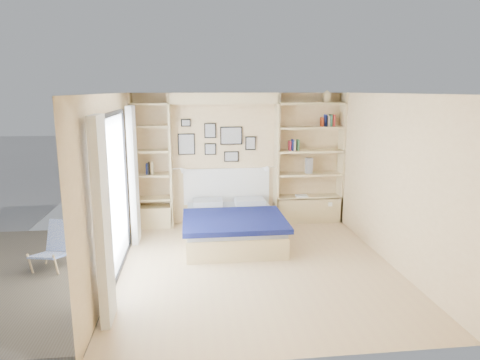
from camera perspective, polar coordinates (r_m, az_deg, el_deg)
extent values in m
plane|color=tan|center=(6.44, 2.17, -11.39)|extent=(4.50, 4.50, 0.00)
plane|color=#E0BF8A|center=(8.25, -0.14, 2.85)|extent=(4.00, 0.00, 4.00)
plane|color=#E0BF8A|center=(3.93, 7.33, -7.44)|extent=(4.00, 0.00, 4.00)
plane|color=#E0BF8A|center=(6.09, -16.69, -0.91)|extent=(0.00, 4.50, 4.50)
plane|color=#E0BF8A|center=(6.66, 19.52, -0.02)|extent=(0.00, 4.50, 4.50)
plane|color=white|center=(5.92, 2.36, 11.44)|extent=(4.50, 4.50, 0.00)
cube|color=tan|center=(8.04, -9.25, 2.46)|extent=(0.04, 0.35, 2.50)
cube|color=tan|center=(8.19, 4.88, 2.74)|extent=(0.04, 0.35, 2.50)
cube|color=tan|center=(7.95, -2.18, 10.83)|extent=(2.00, 0.35, 0.20)
cube|color=tan|center=(8.53, 13.35, 2.83)|extent=(0.04, 0.35, 2.50)
cube|color=tan|center=(8.10, -14.07, 2.32)|extent=(0.04, 0.35, 2.50)
cube|color=tan|center=(8.55, 9.04, -3.83)|extent=(1.30, 0.35, 0.50)
cube|color=tan|center=(8.29, -11.43, -4.78)|extent=(0.70, 0.35, 0.40)
cube|color=black|center=(5.95, -16.97, 8.34)|extent=(0.04, 2.08, 0.06)
cube|color=black|center=(6.45, -15.77, -11.53)|extent=(0.04, 2.08, 0.06)
cube|color=black|center=(5.15, -18.19, -5.03)|extent=(0.04, 0.06, 2.20)
cube|color=black|center=(7.10, -14.99, -0.27)|extent=(0.04, 0.06, 2.20)
cube|color=silver|center=(6.11, -16.44, -2.09)|extent=(0.01, 2.00, 2.20)
cube|color=white|center=(4.85, -17.83, -5.41)|extent=(0.10, 0.45, 2.30)
cube|color=white|center=(7.35, -14.01, 0.58)|extent=(0.10, 0.45, 2.30)
cube|color=tan|center=(8.49, 9.10, -2.21)|extent=(1.30, 0.35, 0.04)
cube|color=tan|center=(8.39, 9.20, 0.77)|extent=(1.30, 0.35, 0.04)
cube|color=tan|center=(8.32, 9.30, 3.82)|extent=(1.30, 0.35, 0.04)
cube|color=tan|center=(8.27, 9.41, 6.91)|extent=(1.30, 0.35, 0.04)
cube|color=tan|center=(8.24, 9.51, 10.02)|extent=(1.30, 0.35, 0.04)
cube|color=tan|center=(8.20, -11.53, -2.44)|extent=(0.70, 0.35, 0.04)
cube|color=tan|center=(8.10, -11.67, 0.65)|extent=(0.70, 0.35, 0.04)
cube|color=tan|center=(8.03, -11.80, 3.80)|extent=(0.70, 0.35, 0.04)
cube|color=tan|center=(7.98, -11.94, 7.00)|extent=(0.70, 0.35, 0.04)
cube|color=tan|center=(7.96, -12.06, 9.86)|extent=(0.70, 0.35, 0.04)
cube|color=tan|center=(7.40, -1.04, -6.82)|extent=(1.56, 1.95, 0.34)
cube|color=#A5ABB4|center=(7.34, -1.04, -5.18)|extent=(1.52, 1.91, 0.10)
cube|color=#0D1246|center=(7.00, -0.78, -5.43)|extent=(1.66, 1.37, 0.08)
cube|color=#A5ABB4|center=(7.93, -4.34, -3.08)|extent=(0.54, 0.39, 0.12)
cube|color=#A5ABB4|center=(8.00, 1.27, -2.92)|extent=(0.54, 0.39, 0.12)
cube|color=white|center=(8.30, -1.78, -0.83)|extent=(1.66, 0.04, 0.70)
cube|color=black|center=(8.13, -7.16, 4.77)|extent=(0.32, 0.02, 0.40)
cube|color=gray|center=(8.12, -7.16, 4.76)|extent=(0.28, 0.01, 0.36)
cube|color=black|center=(8.11, -4.01, 6.59)|extent=(0.22, 0.02, 0.28)
cube|color=gray|center=(8.10, -4.00, 6.58)|extent=(0.18, 0.01, 0.24)
cube|color=black|center=(8.15, -3.97, 4.14)|extent=(0.22, 0.02, 0.22)
cube|color=gray|center=(8.14, -3.97, 4.13)|extent=(0.18, 0.01, 0.18)
cube|color=black|center=(8.15, -1.17, 5.93)|extent=(0.42, 0.02, 0.34)
cube|color=gray|center=(8.14, -1.16, 5.92)|extent=(0.38, 0.01, 0.30)
cube|color=black|center=(8.20, -1.16, 3.15)|extent=(0.28, 0.02, 0.20)
cube|color=gray|center=(8.19, -1.15, 3.14)|extent=(0.24, 0.01, 0.16)
cube|color=black|center=(8.21, 1.41, 4.92)|extent=(0.20, 0.02, 0.26)
cube|color=gray|center=(8.20, 1.42, 4.91)|extent=(0.16, 0.01, 0.22)
cube|color=black|center=(8.09, -7.23, 7.58)|extent=(0.18, 0.02, 0.14)
cube|color=gray|center=(8.08, -7.23, 7.57)|extent=(0.14, 0.01, 0.10)
cylinder|color=silver|center=(7.98, -8.24, 1.47)|extent=(0.20, 0.02, 0.02)
cone|color=white|center=(7.98, -7.52, 1.35)|extent=(0.13, 0.12, 0.15)
cylinder|color=silver|center=(8.11, 4.00, 1.74)|extent=(0.20, 0.02, 0.02)
cone|color=white|center=(8.10, 3.30, 1.58)|extent=(0.13, 0.12, 0.15)
cube|color=#B42439|center=(8.20, 6.62, 4.55)|extent=(0.02, 0.15, 0.18)
cube|color=navy|center=(8.21, 7.01, 4.66)|extent=(0.03, 0.15, 0.21)
cube|color=#BFB28C|center=(8.22, 7.18, 4.55)|extent=(0.04, 0.15, 0.18)
cube|color=#295A32|center=(8.24, 7.72, 4.65)|extent=(0.03, 0.15, 0.21)
cube|color=#AA3513|center=(8.32, 10.86, 7.62)|extent=(0.02, 0.15, 0.17)
cube|color=navy|center=(8.34, 11.33, 7.79)|extent=(0.03, 0.15, 0.23)
cube|color=black|center=(8.34, 11.38, 7.70)|extent=(0.03, 0.15, 0.20)
cube|color=tan|center=(8.35, 11.64, 7.68)|extent=(0.04, 0.15, 0.20)
cube|color=#26593F|center=(8.37, 11.97, 7.78)|extent=(0.03, 0.15, 0.23)
cube|color=#A51E1E|center=(8.38, 12.32, 7.76)|extent=(0.03, 0.15, 0.22)
cube|color=navy|center=(8.09, -12.31, 1.45)|extent=(0.02, 0.15, 0.20)
cube|color=black|center=(8.08, -12.06, 1.54)|extent=(0.03, 0.15, 0.22)
cube|color=#BFB28C|center=(8.07, -11.57, 1.56)|extent=(0.03, 0.15, 0.22)
cube|color=tan|center=(8.32, 11.48, 10.62)|extent=(0.13, 0.13, 0.15)
cone|color=tan|center=(8.32, 11.52, 11.41)|extent=(0.20, 0.20, 0.08)
cube|color=slate|center=(8.35, 9.16, 1.91)|extent=(0.12, 0.12, 0.30)
cube|color=white|center=(8.39, 8.22, -2.10)|extent=(0.22, 0.16, 0.03)
cylinder|color=tan|center=(6.73, -26.18, -10.04)|extent=(0.06, 0.12, 0.34)
cylinder|color=tan|center=(6.54, -23.32, -10.42)|extent=(0.06, 0.12, 0.34)
cylinder|color=tan|center=(7.07, -24.17, -8.05)|extent=(0.09, 0.28, 0.56)
cylinder|color=tan|center=(6.89, -21.43, -8.34)|extent=(0.09, 0.28, 0.56)
cube|color=#3452B4|center=(6.74, -24.06, -9.17)|extent=(0.49, 0.55, 0.13)
cube|color=#3452B4|center=(6.95, -22.83, -6.79)|extent=(0.42, 0.27, 0.46)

